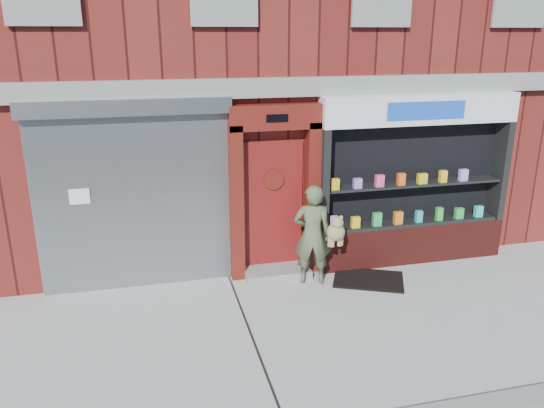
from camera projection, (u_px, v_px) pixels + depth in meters
name	position (u px, v px, depth m)	size (l,w,h in m)	color
ground	(356.00, 321.00, 7.64)	(80.00, 80.00, 0.00)	#9E9E99
building	(263.00, 31.00, 11.95)	(12.00, 8.16, 8.00)	maroon
shutter_bay	(133.00, 185.00, 8.21)	(3.10, 0.30, 3.04)	gray
red_door_bay	(275.00, 192.00, 8.74)	(1.52, 0.58, 2.90)	#58140F
pharmacy_bay	(413.00, 188.00, 9.29)	(3.50, 0.41, 3.00)	#5B1915
woman	(314.00, 234.00, 8.59)	(0.83, 0.60, 1.68)	#4D593A
doormat	(368.00, 279.00, 8.90)	(1.14, 0.80, 0.03)	black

